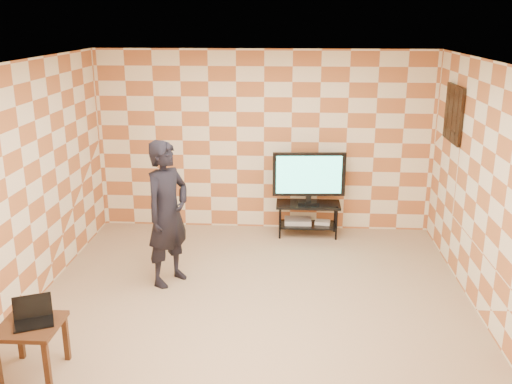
# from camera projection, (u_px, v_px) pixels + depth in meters

# --- Properties ---
(floor) EXTENTS (5.00, 5.00, 0.00)m
(floor) POSITION_uv_depth(u_px,v_px,m) (253.00, 303.00, 6.51)
(floor) COLOR tan
(floor) RESTS_ON ground
(wall_back) EXTENTS (5.00, 0.02, 2.70)m
(wall_back) POSITION_uv_depth(u_px,v_px,m) (264.00, 142.00, 8.49)
(wall_back) COLOR beige
(wall_back) RESTS_ON ground
(wall_front) EXTENTS (5.00, 0.02, 2.70)m
(wall_front) POSITION_uv_depth(u_px,v_px,m) (227.00, 303.00, 3.73)
(wall_front) COLOR beige
(wall_front) RESTS_ON ground
(wall_left) EXTENTS (0.02, 5.00, 2.70)m
(wall_left) POSITION_uv_depth(u_px,v_px,m) (26.00, 187.00, 6.26)
(wall_left) COLOR beige
(wall_left) RESTS_ON ground
(wall_right) EXTENTS (0.02, 5.00, 2.70)m
(wall_right) POSITION_uv_depth(u_px,v_px,m) (491.00, 195.00, 5.96)
(wall_right) COLOR beige
(wall_right) RESTS_ON ground
(ceiling) EXTENTS (5.00, 5.00, 0.02)m
(ceiling) POSITION_uv_depth(u_px,v_px,m) (252.00, 62.00, 5.71)
(ceiling) COLOR white
(ceiling) RESTS_ON wall_back
(wall_art) EXTENTS (0.04, 0.72, 0.72)m
(wall_art) POSITION_uv_depth(u_px,v_px,m) (454.00, 114.00, 7.26)
(wall_art) COLOR black
(wall_art) RESTS_ON wall_right
(tv_stand) EXTENTS (0.94, 0.42, 0.50)m
(tv_stand) POSITION_uv_depth(u_px,v_px,m) (308.00, 212.00, 8.44)
(tv_stand) COLOR black
(tv_stand) RESTS_ON floor
(tv) EXTENTS (1.06, 0.22, 0.77)m
(tv) POSITION_uv_depth(u_px,v_px,m) (309.00, 176.00, 8.27)
(tv) COLOR black
(tv) RESTS_ON tv_stand
(dvd_player) EXTENTS (0.40, 0.29, 0.07)m
(dvd_player) POSITION_uv_depth(u_px,v_px,m) (298.00, 221.00, 8.53)
(dvd_player) COLOR #B4B4B6
(dvd_player) RESTS_ON tv_stand
(game_console) EXTENTS (0.24, 0.19, 0.05)m
(game_console) POSITION_uv_depth(u_px,v_px,m) (323.00, 222.00, 8.50)
(game_console) COLOR silver
(game_console) RESTS_ON tv_stand
(side_table) EXTENTS (0.54, 0.54, 0.50)m
(side_table) POSITION_uv_depth(u_px,v_px,m) (31.00, 333.00, 5.14)
(side_table) COLOR #341B10
(side_table) RESTS_ON floor
(laptop) EXTENTS (0.42, 0.38, 0.23)m
(laptop) POSITION_uv_depth(u_px,v_px,m) (33.00, 317.00, 5.14)
(laptop) COLOR black
(laptop) RESTS_ON side_table
(person) EXTENTS (0.70, 0.77, 1.78)m
(person) POSITION_uv_depth(u_px,v_px,m) (168.00, 213.00, 6.80)
(person) COLOR black
(person) RESTS_ON floor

